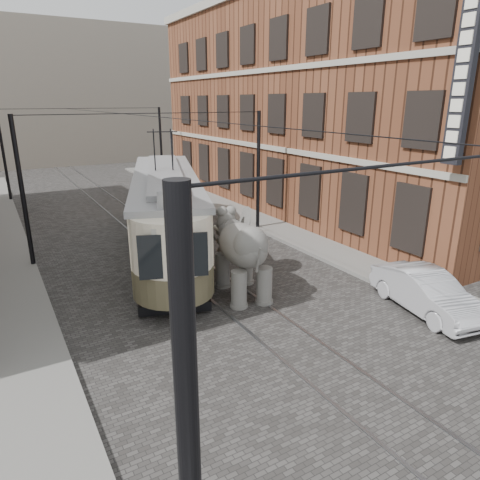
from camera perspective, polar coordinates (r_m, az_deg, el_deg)
ground at (r=15.53m, az=-2.09°, el=-6.74°), size 120.00×120.00×0.00m
tram_rails at (r=15.53m, az=-2.09°, el=-6.70°), size 1.54×80.00×0.02m
sidewalk_right at (r=18.85m, az=14.23°, el=-2.52°), size 2.00×60.00×0.15m
sidewalk_left at (r=14.03m, az=-26.71°, el=-11.31°), size 2.00×60.00×0.15m
brick_building at (r=27.78m, az=9.60°, el=16.66°), size 8.00×26.00×12.00m
distant_block at (r=52.91m, az=-24.05°, el=16.97°), size 28.00×10.00×14.00m
catenary at (r=18.94m, az=-9.93°, el=7.05°), size 11.00×30.20×6.00m
tram at (r=19.33m, az=-9.77°, el=6.17°), size 6.95×13.44×5.27m
elephant at (r=14.79m, az=0.35°, el=-2.18°), size 3.32×4.95×2.80m
parked_car at (r=15.09m, az=23.27°, el=-6.27°), size 2.18×4.26×1.34m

